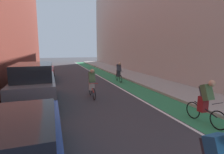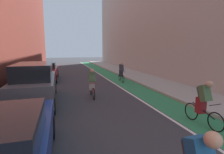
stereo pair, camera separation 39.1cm
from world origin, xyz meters
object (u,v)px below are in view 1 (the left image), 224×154
parked_sedan_red (42,71)px  cyclist_far (119,71)px  cyclist_trailing (92,83)px  parked_suv_gray (35,84)px  cyclist_mid (205,100)px

parked_sedan_red → cyclist_far: 6.47m
cyclist_trailing → cyclist_far: bearing=52.4°
parked_sedan_red → cyclist_trailing: cyclist_trailing is taller
cyclist_trailing → cyclist_far: (3.10, 4.02, 0.04)m
parked_suv_gray → cyclist_trailing: parked_suv_gray is taller
cyclist_far → parked_sedan_red: bearing=155.9°
cyclist_mid → parked_sedan_red: bearing=117.4°
parked_suv_gray → parked_sedan_red: size_ratio=1.00×
parked_sedan_red → cyclist_far: bearing=-24.1°
parked_sedan_red → cyclist_mid: (5.85, -11.30, 0.06)m
cyclist_mid → cyclist_far: (0.06, 8.66, -0.00)m
cyclist_mid → cyclist_trailing: bearing=123.3°
cyclist_trailing → cyclist_far: 5.08m
parked_sedan_red → cyclist_mid: size_ratio=2.83×
parked_sedan_red → cyclist_trailing: 7.23m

